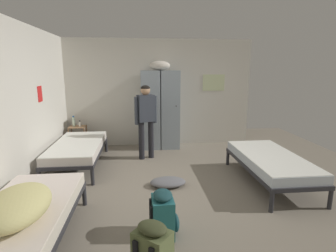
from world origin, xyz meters
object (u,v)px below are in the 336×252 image
object	(u,v)px
bed_right	(270,161)
lotion_bottle	(80,124)
shelf_unit	(78,136)
bedding_heap	(17,206)
person_traveler	(146,115)
backpack_olive	(153,251)
water_bottle	(74,121)
bed_left_front	(24,217)
locker_bank	(160,108)
clothes_pile_grey	(168,182)
bed_left_rear	(78,148)
backpack_teal	(164,214)

from	to	relation	value
bed_right	lotion_bottle	xyz separation A→B (m)	(-3.55, 2.23, 0.25)
shelf_unit	bedding_heap	bearing A→B (deg)	-85.28
person_traveler	backpack_olive	bearing A→B (deg)	-90.28
shelf_unit	backpack_olive	xyz separation A→B (m)	(1.57, -4.17, -0.09)
water_bottle	lotion_bottle	world-z (taller)	water_bottle
bed_left_front	locker_bank	bearing A→B (deg)	65.23
bedding_heap	water_bottle	size ratio (longest dim) A/B	3.42
bed_left_front	clothes_pile_grey	distance (m)	2.21
bed_left_rear	bedding_heap	world-z (taller)	bedding_heap
bed_right	water_bottle	distance (m)	4.37
bed_right	backpack_olive	bearing A→B (deg)	-137.23
shelf_unit	backpack_olive	bearing A→B (deg)	-69.31
water_bottle	clothes_pile_grey	world-z (taller)	water_bottle
bed_left_front	water_bottle	distance (m)	3.70
person_traveler	clothes_pile_grey	bearing A→B (deg)	-77.60
lotion_bottle	clothes_pile_grey	distance (m)	2.91
bed_left_front	water_bottle	bearing A→B (deg)	95.13
bed_left_front	backpack_olive	distance (m)	1.42
bed_left_front	backpack_teal	distance (m)	1.48
person_traveler	water_bottle	bearing A→B (deg)	154.31
bed_right	bedding_heap	size ratio (longest dim) A/B	2.25
bed_left_rear	water_bottle	xyz separation A→B (m)	(-0.33, 1.17, 0.30)
shelf_unit	bed_left_front	bearing A→B (deg)	-86.09
bed_right	backpack_teal	world-z (taller)	backpack_teal
person_traveler	backpack_teal	size ratio (longest dim) A/B	2.83
bed_left_rear	lotion_bottle	distance (m)	1.15
water_bottle	bed_left_front	bearing A→B (deg)	-84.87
person_traveler	backpack_olive	size ratio (longest dim) A/B	2.83
locker_bank	lotion_bottle	world-z (taller)	locker_bank
locker_bank	person_traveler	bearing A→B (deg)	-113.88
bed_left_front	water_bottle	world-z (taller)	water_bottle
bed_left_front	backpack_teal	world-z (taller)	backpack_teal
shelf_unit	water_bottle	size ratio (longest dim) A/B	2.30
locker_bank	bed_left_rear	bearing A→B (deg)	-145.35
lotion_bottle	backpack_teal	bearing A→B (deg)	-64.79
water_bottle	clothes_pile_grey	bearing A→B (deg)	-48.51
bed_right	lotion_bottle	bearing A→B (deg)	147.85
person_traveler	water_bottle	xyz separation A→B (m)	(-1.67, 0.80, -0.26)
locker_bank	person_traveler	xyz separation A→B (m)	(-0.36, -0.81, -0.03)
person_traveler	clothes_pile_grey	size ratio (longest dim) A/B	2.67
backpack_teal	clothes_pile_grey	bearing A→B (deg)	82.04
lotion_bottle	backpack_olive	world-z (taller)	lotion_bottle
bed_left_rear	lotion_bottle	bearing A→B (deg)	99.21
locker_bank	bed_right	distance (m)	2.90
water_bottle	lotion_bottle	distance (m)	0.17
locker_bank	lotion_bottle	bearing A→B (deg)	-178.08
backpack_teal	bed_left_front	bearing A→B (deg)	-175.94
water_bottle	backpack_teal	xyz separation A→B (m)	(1.80, -3.57, -0.42)
bed_left_rear	clothes_pile_grey	bearing A→B (deg)	-33.02
bed_left_front	person_traveler	bearing A→B (deg)	64.99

